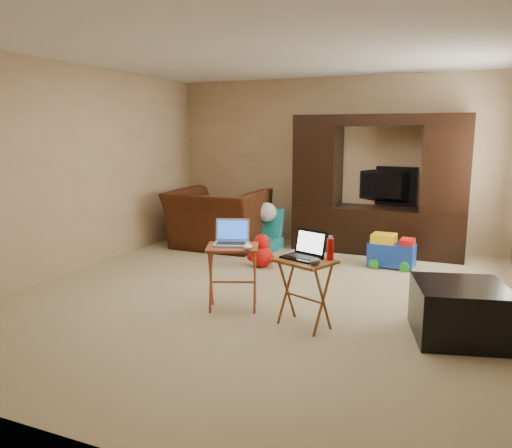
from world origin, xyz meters
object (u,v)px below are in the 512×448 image
at_px(tray_table_left, 233,278).
at_px(mouse_left, 248,247).
at_px(entertainment_center, 379,185).
at_px(push_toy, 392,251).
at_px(television, 381,186).
at_px(laptop_right, 302,245).
at_px(child_rocker, 263,229).
at_px(tray_table_right, 304,293).
at_px(recliner, 218,219).
at_px(plush_toy, 262,251).
at_px(laptop_left, 231,233).
at_px(water_bottle, 330,249).
at_px(mouse_right, 316,262).
at_px(ottoman, 460,311).

relative_size(tray_table_left, mouse_left, 4.92).
bearing_deg(entertainment_center, push_toy, -67.35).
bearing_deg(television, push_toy, 117.95).
bearing_deg(laptop_right, child_rocker, 139.18).
distance_m(television, tray_table_left, 3.33).
distance_m(tray_table_right, laptop_right, 0.43).
bearing_deg(tray_table_left, television, 53.03).
relative_size(push_toy, tray_table_left, 0.92).
xyz_separation_m(recliner, child_rocker, (0.68, 0.12, -0.13)).
height_order(plush_toy, laptop_left, laptop_left).
relative_size(tray_table_left, water_bottle, 3.36).
distance_m(television, tray_table_right, 3.37).
relative_size(tray_table_left, tray_table_right, 1.03).
bearing_deg(entertainment_center, mouse_right, -89.96).
height_order(child_rocker, laptop_right, laptop_right).
distance_m(television, mouse_right, 3.44).
xyz_separation_m(plush_toy, tray_table_left, (0.33, -1.53, 0.10)).
relative_size(entertainment_center, laptop_right, 7.42).
bearing_deg(recliner, mouse_left, 122.76).
distance_m(ottoman, tray_table_left, 2.04).
height_order(plush_toy, laptop_right, laptop_right).
bearing_deg(mouse_right, mouse_left, 164.38).
bearing_deg(water_bottle, entertainment_center, 91.98).
xyz_separation_m(tray_table_right, water_bottle, (0.20, 0.08, 0.40)).
relative_size(plush_toy, mouse_right, 3.49).
distance_m(mouse_right, water_bottle, 0.22).
distance_m(tray_table_right, mouse_right, 0.37).
bearing_deg(child_rocker, water_bottle, -49.99).
height_order(child_rocker, laptop_left, laptop_left).
distance_m(television, laptop_left, 3.26).
height_order(recliner, plush_toy, recliner).
bearing_deg(recliner, television, -159.41).
xyz_separation_m(television, recliner, (-2.23, -0.85, -0.50)).
bearing_deg(water_bottle, ottoman, 10.17).
bearing_deg(entertainment_center, laptop_left, -107.73).
bearing_deg(laptop_left, recliner, 101.36).
height_order(television, tray_table_left, television).
height_order(tray_table_left, mouse_right, mouse_right).
relative_size(television, mouse_right, 7.94).
xyz_separation_m(tray_table_left, mouse_right, (0.90, -0.27, 0.32)).
xyz_separation_m(television, laptop_left, (-0.90, -3.13, -0.18)).
bearing_deg(tray_table_right, television, 110.40).
distance_m(tray_table_left, mouse_left, 0.40).
bearing_deg(mouse_right, entertainment_center, 90.60).
bearing_deg(tray_table_left, plush_toy, 80.63).
bearing_deg(tray_table_right, water_bottle, 43.87).
bearing_deg(entertainment_center, ottoman, -67.95).
height_order(push_toy, mouse_left, mouse_left).
bearing_deg(television, plush_toy, 63.44).
xyz_separation_m(entertainment_center, television, (0.00, 0.23, -0.04)).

